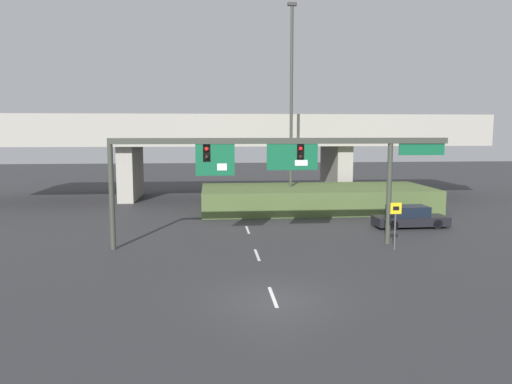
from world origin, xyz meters
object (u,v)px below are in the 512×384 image
object	(u,v)px
highway_light_pole_near	(291,104)
speed_limit_sign	(395,219)
parked_sedan_near_right	(410,217)
signal_gantry	(274,158)

from	to	relation	value
highway_light_pole_near	speed_limit_sign	bearing A→B (deg)	-76.81
highway_light_pole_near	parked_sedan_near_right	distance (m)	13.13
speed_limit_sign	parked_sedan_near_right	xyz separation A→B (m)	(3.26, 5.97, -1.03)
signal_gantry	speed_limit_sign	xyz separation A→B (m)	(6.33, -1.44, -3.19)
highway_light_pole_near	parked_sedan_near_right	size ratio (longest dim) A/B	3.34
signal_gantry	speed_limit_sign	size ratio (longest dim) A/B	7.11
speed_limit_sign	highway_light_pole_near	world-z (taller)	highway_light_pole_near
signal_gantry	parked_sedan_near_right	size ratio (longest dim) A/B	3.82
speed_limit_sign	parked_sedan_near_right	bearing A→B (deg)	61.38
parked_sedan_near_right	highway_light_pole_near	bearing A→B (deg)	127.22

